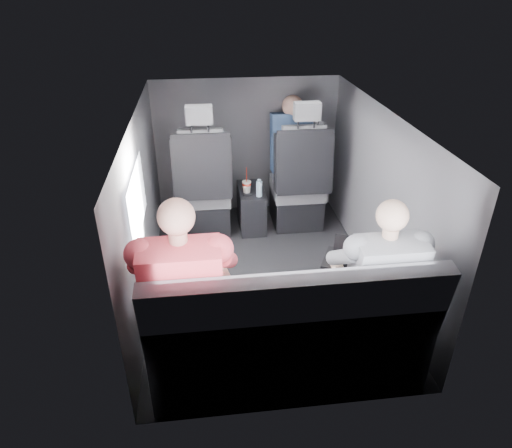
{
  "coord_description": "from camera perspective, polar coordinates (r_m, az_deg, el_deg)",
  "views": [
    {
      "loc": [
        -0.44,
        -3.05,
        2.21
      ],
      "look_at": [
        -0.07,
        -0.05,
        0.54
      ],
      "focal_mm": 32.0,
      "sensor_mm": 36.0,
      "label": 1
    }
  ],
  "objects": [
    {
      "name": "laptop_white",
      "position": [
        2.75,
        -7.87,
        -6.48
      ],
      "size": [
        0.37,
        0.41,
        0.22
      ],
      "color": "silver",
      "rests_on": "passenger_rear_left"
    },
    {
      "name": "side_window",
      "position": [
        3.08,
        -14.6,
        2.78
      ],
      "size": [
        0.02,
        0.75,
        0.42
      ],
      "primitive_type": "cube",
      "color": "white",
      "rests_on": "panel_left"
    },
    {
      "name": "floor",
      "position": [
        3.79,
        0.95,
        -6.68
      ],
      "size": [
        2.6,
        2.6,
        0.0
      ],
      "primitive_type": "plane",
      "color": "black",
      "rests_on": "ground"
    },
    {
      "name": "front_seat_left",
      "position": [
        4.29,
        -6.54,
        3.83
      ],
      "size": [
        0.52,
        0.58,
        1.26
      ],
      "color": "black",
      "rests_on": "floor"
    },
    {
      "name": "panel_front",
      "position": [
        4.63,
        -1.22,
        9.63
      ],
      "size": [
        1.8,
        0.02,
        1.35
      ],
      "primitive_type": "cube",
      "color": "#56565B",
      "rests_on": "floor"
    },
    {
      "name": "panel_left",
      "position": [
        3.44,
        -13.97,
        1.59
      ],
      "size": [
        0.02,
        2.6,
        1.35
      ],
      "primitive_type": "cube",
      "color": "#56565B",
      "rests_on": "floor"
    },
    {
      "name": "laptop_black",
      "position": [
        2.91,
        12.46,
        -4.5
      ],
      "size": [
        0.44,
        0.47,
        0.26
      ],
      "color": "black",
      "rests_on": "passenger_rear_right"
    },
    {
      "name": "front_seat_right",
      "position": [
        4.38,
        5.34,
        4.45
      ],
      "size": [
        0.52,
        0.58,
        1.26
      ],
      "color": "black",
      "rests_on": "floor"
    },
    {
      "name": "passenger_front_right",
      "position": [
        4.48,
        4.4,
        9.86
      ],
      "size": [
        0.39,
        0.39,
        0.79
      ],
      "color": "navy",
      "rests_on": "front_seat_right"
    },
    {
      "name": "center_console",
      "position": [
        4.43,
        -0.59,
        2.04
      ],
      "size": [
        0.24,
        0.48,
        0.41
      ],
      "color": "black",
      "rests_on": "floor"
    },
    {
      "name": "ceiling",
      "position": [
        3.2,
        1.15,
        13.37
      ],
      "size": [
        2.6,
        2.6,
        0.0
      ],
      "primitive_type": "plane",
      "rotation": [
        3.14,
        0.0,
        0.0
      ],
      "color": "#B2B2AD",
      "rests_on": "panel_back"
    },
    {
      "name": "water_bottle",
      "position": [
        4.18,
        0.4,
        4.46
      ],
      "size": [
        0.06,
        0.06,
        0.16
      ],
      "color": "#A0BED9",
      "rests_on": "center_console"
    },
    {
      "name": "panel_right",
      "position": [
        3.67,
        15.13,
        3.17
      ],
      "size": [
        0.02,
        2.6,
        1.35
      ],
      "primitive_type": "cube",
      "color": "#56565B",
      "rests_on": "floor"
    },
    {
      "name": "soda_cup",
      "position": [
        4.24,
        -1.18,
        4.69
      ],
      "size": [
        0.08,
        0.08,
        0.26
      ],
      "color": "white",
      "rests_on": "center_console"
    },
    {
      "name": "seatbelt",
      "position": [
        4.07,
        6.08,
        8.58
      ],
      "size": [
        0.35,
        0.11,
        0.59
      ],
      "primitive_type": "cube",
      "rotation": [
        -0.14,
        0.49,
        0.0
      ],
      "color": "black",
      "rests_on": "front_seat_right"
    },
    {
      "name": "panel_back",
      "position": [
        2.37,
        5.48,
        -11.62
      ],
      "size": [
        1.8,
        0.02,
        1.35
      ],
      "primitive_type": "cube",
      "color": "#56565B",
      "rests_on": "floor"
    },
    {
      "name": "rear_bench",
      "position": [
        2.78,
        4.09,
        -14.19
      ],
      "size": [
        1.6,
        0.57,
        0.92
      ],
      "color": "#57575B",
      "rests_on": "floor"
    },
    {
      "name": "passenger_rear_left",
      "position": [
        2.61,
        -8.9,
        -8.32
      ],
      "size": [
        0.53,
        0.64,
        1.27
      ],
      "color": "#303035",
      "rests_on": "rear_bench"
    },
    {
      "name": "passenger_rear_right",
      "position": [
        2.79,
        14.48,
        -6.92
      ],
      "size": [
        0.48,
        0.6,
        1.19
      ],
      "color": "navy",
      "rests_on": "rear_bench"
    }
  ]
}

